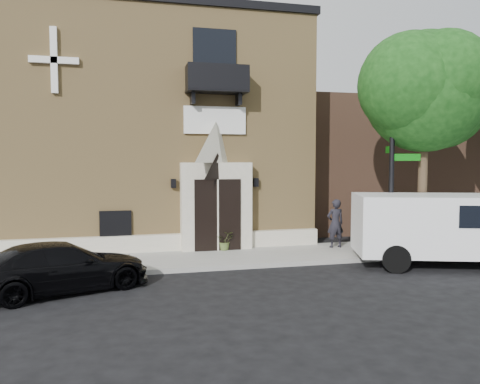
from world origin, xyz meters
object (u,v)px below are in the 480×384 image
(fire_hydrant, at_px, (416,243))
(pedestrian_near, at_px, (335,223))
(black_sedan, at_px, (62,267))
(cargo_van, at_px, (452,227))
(street_sign, at_px, (392,160))

(fire_hydrant, xyz_separation_m, pedestrian_near, (-2.28, 1.76, 0.55))
(black_sedan, xyz_separation_m, cargo_van, (11.90, 0.16, 0.64))
(street_sign, relative_size, fire_hydrant, 8.89)
(black_sedan, height_order, street_sign, street_sign)
(street_sign, bearing_deg, black_sedan, -151.63)
(street_sign, distance_m, fire_hydrant, 3.08)
(street_sign, distance_m, pedestrian_near, 3.17)
(black_sedan, distance_m, pedestrian_near, 9.87)
(fire_hydrant, height_order, pedestrian_near, pedestrian_near)
(pedestrian_near, bearing_deg, street_sign, 129.19)
(cargo_van, bearing_deg, street_sign, 147.49)
(street_sign, xyz_separation_m, pedestrian_near, (-1.34, 1.61, -2.39))
(pedestrian_near, bearing_deg, cargo_van, 129.00)
(street_sign, height_order, fire_hydrant, street_sign)
(cargo_van, xyz_separation_m, street_sign, (-1.26, 1.53, 2.15))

